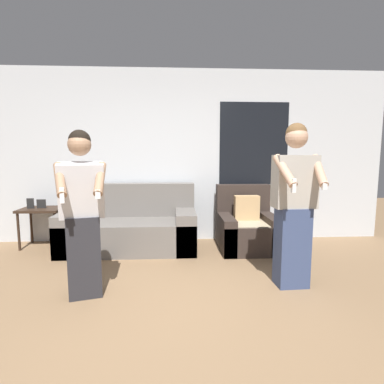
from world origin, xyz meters
TOP-DOWN VIEW (x-y plane):
  - ground_plane at (0.00, 0.00)m, footprint 14.00×14.00m
  - wall_back at (0.02, 2.63)m, footprint 6.87×0.07m
  - couch at (-0.61, 2.17)m, footprint 1.91×0.88m
  - armchair at (1.11, 2.11)m, footprint 0.82×0.88m
  - side_table at (-1.94, 2.34)m, footprint 0.60×0.46m
  - person_left at (-0.82, 0.67)m, footprint 0.49×0.56m
  - person_right at (1.28, 0.79)m, footprint 0.49×0.47m

SIDE VIEW (x-z plane):
  - ground_plane at x=0.00m, z-range 0.00..0.00m
  - armchair at x=1.11m, z-range -0.16..0.76m
  - couch at x=-0.61m, z-range -0.16..0.79m
  - side_table at x=-1.94m, z-range 0.14..0.88m
  - person_left at x=-0.82m, z-range 0.01..1.61m
  - person_right at x=1.28m, z-range 0.01..1.71m
  - wall_back at x=0.02m, z-range 0.00..2.70m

